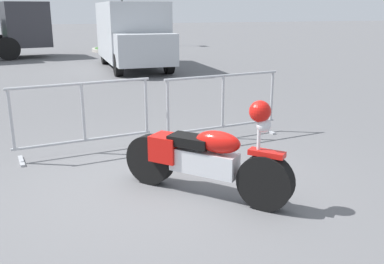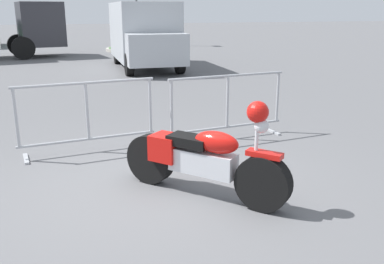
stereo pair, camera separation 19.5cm
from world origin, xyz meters
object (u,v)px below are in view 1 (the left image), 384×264
at_px(crowd_barrier_near, 83,117).
at_px(delivery_van, 132,33).
at_px(motorcycle, 204,158).
at_px(crowd_barrier_far, 223,106).

height_order(crowd_barrier_near, delivery_van, delivery_van).
bearing_deg(delivery_van, crowd_barrier_near, -15.03).
height_order(motorcycle, crowd_barrier_far, motorcycle).
bearing_deg(motorcycle, crowd_barrier_near, 168.16).
height_order(crowd_barrier_near, crowd_barrier_far, same).
relative_size(motorcycle, delivery_van, 0.33).
bearing_deg(crowd_barrier_far, delivery_van, 86.70).
bearing_deg(crowd_barrier_far, crowd_barrier_near, 180.00).
bearing_deg(crowd_barrier_near, motorcycle, -60.78).
bearing_deg(delivery_van, motorcycle, -6.71).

